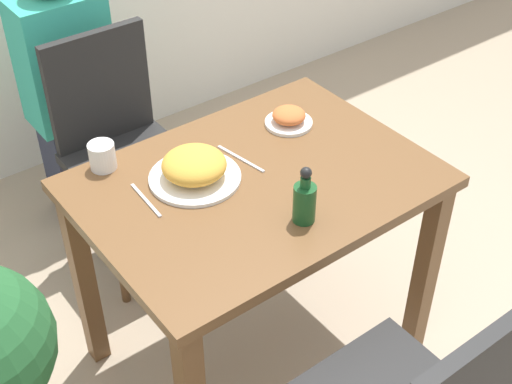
% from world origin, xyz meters
% --- Properties ---
extents(ground_plane, '(16.00, 16.00, 0.00)m').
position_xyz_m(ground_plane, '(0.00, 0.00, 0.00)').
color(ground_plane, tan).
extents(dining_table, '(1.01, 0.74, 0.77)m').
position_xyz_m(dining_table, '(0.00, 0.00, 0.64)').
color(dining_table, brown).
rests_on(dining_table, ground_plane).
extents(chair_far, '(0.42, 0.42, 0.92)m').
position_xyz_m(chair_far, '(-0.07, 0.75, 0.53)').
color(chair_far, black).
rests_on(chair_far, ground_plane).
extents(food_plate, '(0.27, 0.27, 0.09)m').
position_xyz_m(food_plate, '(-0.14, 0.10, 0.81)').
color(food_plate, white).
rests_on(food_plate, dining_table).
extents(side_plate, '(0.15, 0.15, 0.06)m').
position_xyz_m(side_plate, '(0.26, 0.17, 0.79)').
color(side_plate, white).
rests_on(side_plate, dining_table).
extents(drink_cup, '(0.08, 0.08, 0.08)m').
position_xyz_m(drink_cup, '(-0.33, 0.32, 0.81)').
color(drink_cup, white).
rests_on(drink_cup, dining_table).
extents(sauce_bottle, '(0.06, 0.06, 0.17)m').
position_xyz_m(sauce_bottle, '(-0.01, -0.22, 0.83)').
color(sauce_bottle, '#194C23').
rests_on(sauce_bottle, dining_table).
extents(fork_utensil, '(0.02, 0.17, 0.00)m').
position_xyz_m(fork_utensil, '(-0.31, 0.10, 0.77)').
color(fork_utensil, silver).
rests_on(fork_utensil, dining_table).
extents(spoon_utensil, '(0.04, 0.19, 0.00)m').
position_xyz_m(spoon_utensil, '(0.02, 0.10, 0.77)').
color(spoon_utensil, silver).
rests_on(spoon_utensil, dining_table).
extents(person_figure, '(0.34, 0.22, 1.17)m').
position_xyz_m(person_figure, '(-0.09, 1.12, 0.58)').
color(person_figure, '#2D3347').
rests_on(person_figure, ground_plane).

